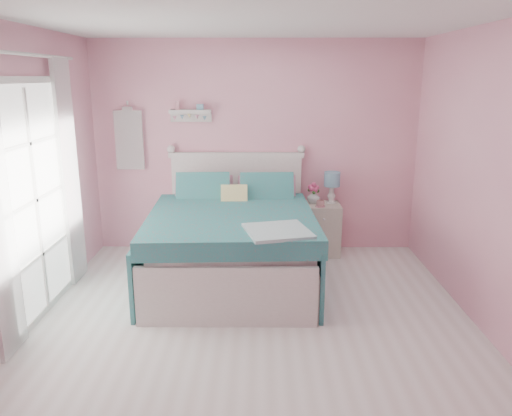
{
  "coord_description": "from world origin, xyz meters",
  "views": [
    {
      "loc": [
        0.05,
        -3.93,
        2.16
      ],
      "look_at": [
        0.02,
        1.2,
        0.8
      ],
      "focal_mm": 35.0,
      "sensor_mm": 36.0,
      "label": 1
    }
  ],
  "objects_px": {
    "bed": "(233,243)",
    "teacup": "(320,204)",
    "vase": "(313,197)",
    "nightstand": "(321,229)",
    "table_lamp": "(332,182)"
  },
  "relations": [
    {
      "from": "vase",
      "to": "teacup",
      "type": "bearing_deg",
      "value": -69.96
    },
    {
      "from": "nightstand",
      "to": "teacup",
      "type": "distance_m",
      "value": 0.38
    },
    {
      "from": "nightstand",
      "to": "table_lamp",
      "type": "distance_m",
      "value": 0.6
    },
    {
      "from": "nightstand",
      "to": "table_lamp",
      "type": "xyz_separation_m",
      "value": [
        0.12,
        0.07,
        0.59
      ]
    },
    {
      "from": "nightstand",
      "to": "table_lamp",
      "type": "height_order",
      "value": "table_lamp"
    },
    {
      "from": "nightstand",
      "to": "table_lamp",
      "type": "relative_size",
      "value": 1.63
    },
    {
      "from": "table_lamp",
      "to": "vase",
      "type": "xyz_separation_m",
      "value": [
        -0.22,
        -0.01,
        -0.19
      ]
    },
    {
      "from": "bed",
      "to": "nightstand",
      "type": "distance_m",
      "value": 1.36
    },
    {
      "from": "bed",
      "to": "teacup",
      "type": "distance_m",
      "value": 1.28
    },
    {
      "from": "teacup",
      "to": "table_lamp",
      "type": "bearing_deg",
      "value": 49.95
    },
    {
      "from": "bed",
      "to": "table_lamp",
      "type": "distance_m",
      "value": 1.57
    },
    {
      "from": "nightstand",
      "to": "teacup",
      "type": "bearing_deg",
      "value": -108.34
    },
    {
      "from": "bed",
      "to": "vase",
      "type": "relative_size",
      "value": 13.67
    },
    {
      "from": "bed",
      "to": "vase",
      "type": "height_order",
      "value": "bed"
    },
    {
      "from": "nightstand",
      "to": "table_lamp",
      "type": "bearing_deg",
      "value": 29.36
    }
  ]
}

